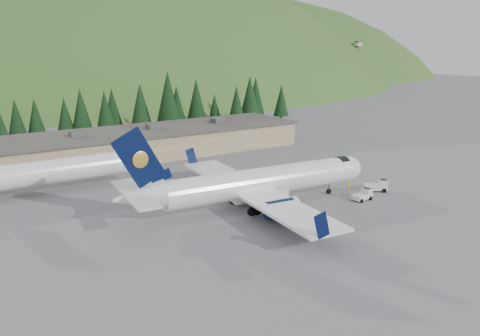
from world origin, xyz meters
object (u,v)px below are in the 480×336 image
object	(u,v)px
airliner	(257,183)
ramp_worker	(348,185)
baggage_tug_a	(363,195)
terminal_building	(130,144)
second_airliner	(37,173)
baggage_tug_b	(378,186)

from	to	relation	value
airliner	ramp_worker	bearing A→B (deg)	-1.16
baggage_tug_a	ramp_worker	bearing A→B (deg)	70.00
terminal_building	ramp_worker	world-z (taller)	terminal_building
airliner	second_airliner	bearing A→B (deg)	142.42
ramp_worker	second_airliner	bearing A→B (deg)	-39.29
airliner	second_airliner	size ratio (longest dim) A/B	1.35
airliner	ramp_worker	size ratio (longest dim) A/B	20.95
second_airliner	baggage_tug_a	bearing A→B (deg)	-35.86
airliner	terminal_building	distance (m)	38.11
second_airliner	terminal_building	distance (m)	25.55
terminal_building	ramp_worker	bearing A→B (deg)	-63.72
baggage_tug_b	second_airliner	bearing A→B (deg)	-176.94
second_airliner	terminal_building	world-z (taller)	second_airliner
terminal_building	ramp_worker	size ratio (longest dim) A/B	39.98
second_airliner	baggage_tug_b	distance (m)	50.47
baggage_tug_a	ramp_worker	world-z (taller)	ramp_worker
terminal_building	airliner	bearing A→B (deg)	-84.08
terminal_building	second_airliner	bearing A→B (deg)	-141.22
baggage_tug_a	airliner	bearing A→B (deg)	154.80
baggage_tug_a	ramp_worker	size ratio (longest dim) A/B	1.70
baggage_tug_a	terminal_building	world-z (taller)	terminal_building
airliner	terminal_building	bearing A→B (deg)	100.91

